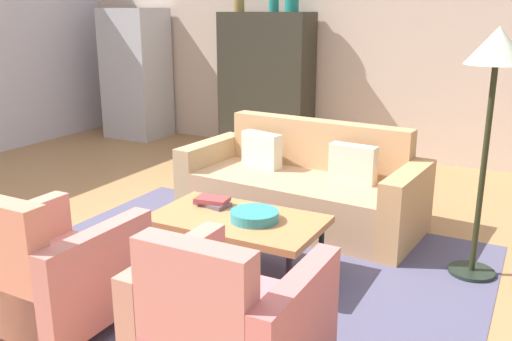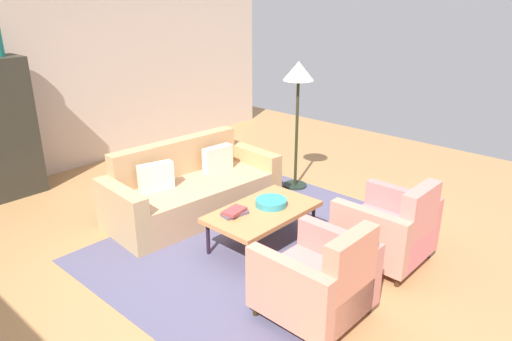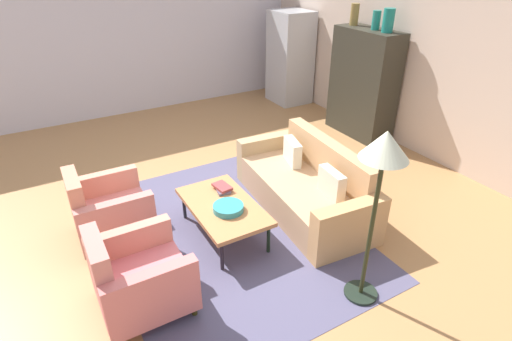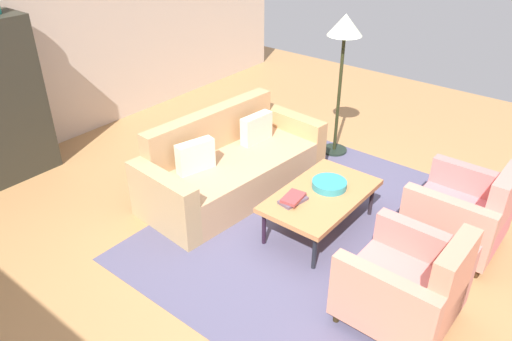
# 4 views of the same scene
# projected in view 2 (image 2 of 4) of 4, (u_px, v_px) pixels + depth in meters

# --- Properties ---
(ground_plane) EXTENTS (10.08, 10.08, 0.00)m
(ground_plane) POSITION_uv_depth(u_px,v_px,m) (229.00, 254.00, 4.96)
(ground_plane) COLOR #AE7C4B
(wall_back) EXTENTS (8.40, 0.12, 2.80)m
(wall_back) POSITION_uv_depth(u_px,v_px,m) (47.00, 78.00, 6.74)
(wall_back) COLOR beige
(wall_back) RESTS_ON ground
(area_rug) EXTENTS (3.40, 2.60, 0.01)m
(area_rug) POSITION_uv_depth(u_px,v_px,m) (259.00, 242.00, 5.19)
(area_rug) COLOR #534F6C
(area_rug) RESTS_ON ground
(couch) EXTENTS (2.17, 1.06, 0.86)m
(couch) POSITION_uv_depth(u_px,v_px,m) (190.00, 190.00, 5.81)
(couch) COLOR tan
(couch) RESTS_ON ground
(coffee_table) EXTENTS (1.20, 0.70, 0.41)m
(coffee_table) POSITION_uv_depth(u_px,v_px,m) (263.00, 213.00, 5.03)
(coffee_table) COLOR black
(coffee_table) RESTS_ON ground
(armchair_left) EXTENTS (0.81, 0.81, 0.88)m
(armchair_left) POSITION_uv_depth(u_px,v_px,m) (321.00, 282.00, 3.89)
(armchair_left) COLOR black
(armchair_left) RESTS_ON ground
(armchair_right) EXTENTS (0.80, 0.80, 0.88)m
(armchair_right) POSITION_uv_depth(u_px,v_px,m) (391.00, 231.00, 4.72)
(armchair_right) COLOR black
(armchair_right) RESTS_ON ground
(fruit_bowl) EXTENTS (0.34, 0.34, 0.07)m
(fruit_bowl) POSITION_uv_depth(u_px,v_px,m) (271.00, 202.00, 5.10)
(fruit_bowl) COLOR teal
(fruit_bowl) RESTS_ON coffee_table
(book_stack) EXTENTS (0.29, 0.19, 0.06)m
(book_stack) POSITION_uv_depth(u_px,v_px,m) (235.00, 212.00, 4.89)
(book_stack) COLOR #594B5D
(book_stack) RESTS_ON coffee_table
(floor_lamp) EXTENTS (0.40, 0.40, 1.72)m
(floor_lamp) POSITION_uv_depth(u_px,v_px,m) (298.00, 83.00, 6.15)
(floor_lamp) COLOR black
(floor_lamp) RESTS_ON ground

